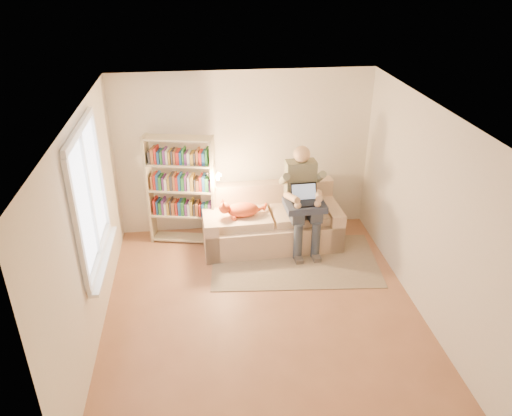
{
  "coord_description": "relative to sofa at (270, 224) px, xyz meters",
  "views": [
    {
      "loc": [
        -0.7,
        -5.08,
        4.12
      ],
      "look_at": [
        0.04,
        1.0,
        0.97
      ],
      "focal_mm": 35.0,
      "sensor_mm": 36.0,
      "label": 1
    }
  ],
  "objects": [
    {
      "name": "wall_back",
      "position": [
        -0.35,
        0.57,
        0.97
      ],
      "size": [
        4.0,
        0.02,
        2.6
      ],
      "primitive_type": "cube",
      "color": "silver",
      "rests_on": "floor"
    },
    {
      "name": "laptop",
      "position": [
        0.52,
        -0.3,
        0.57
      ],
      "size": [
        0.4,
        0.35,
        0.33
      ],
      "rotation": [
        0.0,
        0.0,
        0.04
      ],
      "color": "black",
      "rests_on": "blanket"
    },
    {
      "name": "rug",
      "position": [
        0.28,
        -0.61,
        -0.32
      ],
      "size": [
        2.56,
        1.65,
        0.01
      ],
      "primitive_type": "cube",
      "rotation": [
        0.0,
        0.0,
        -0.09
      ],
      "color": "gray",
      "rests_on": "floor"
    },
    {
      "name": "ceiling",
      "position": [
        -0.35,
        -1.68,
        2.27
      ],
      "size": [
        4.0,
        4.5,
        0.02
      ],
      "primitive_type": "cube",
      "color": "white",
      "rests_on": "wall_back"
    },
    {
      "name": "wall_left",
      "position": [
        -2.35,
        -1.68,
        0.97
      ],
      "size": [
        0.02,
        4.5,
        2.6
      ],
      "primitive_type": "cube",
      "color": "silver",
      "rests_on": "floor"
    },
    {
      "name": "window",
      "position": [
        -2.3,
        -1.48,
        1.05
      ],
      "size": [
        0.12,
        1.52,
        1.69
      ],
      "color": "white",
      "rests_on": "wall_left"
    },
    {
      "name": "wall_front",
      "position": [
        -0.35,
        -3.93,
        0.97
      ],
      "size": [
        4.0,
        0.02,
        2.6
      ],
      "primitive_type": "cube",
      "color": "silver",
      "rests_on": "floor"
    },
    {
      "name": "wall_right",
      "position": [
        1.65,
        -1.68,
        0.97
      ],
      "size": [
        0.02,
        4.5,
        2.6
      ],
      "primitive_type": "cube",
      "color": "silver",
      "rests_on": "floor"
    },
    {
      "name": "blanket",
      "position": [
        0.52,
        -0.31,
        0.46
      ],
      "size": [
        0.61,
        0.5,
        0.1
      ],
      "primitive_type": "cube",
      "rotation": [
        0.0,
        0.0,
        0.04
      ],
      "color": "#2A3249",
      "rests_on": "person"
    },
    {
      "name": "cat",
      "position": [
        -0.51,
        -0.15,
        0.36
      ],
      "size": [
        0.73,
        0.27,
        0.27
      ],
      "rotation": [
        0.0,
        0.0,
        0.04
      ],
      "color": "#FB6431",
      "rests_on": "sofa"
    },
    {
      "name": "person",
      "position": [
        0.46,
        -0.14,
        0.56
      ],
      "size": [
        0.48,
        0.75,
        1.6
      ],
      "rotation": [
        0.0,
        0.0,
        0.04
      ],
      "color": "gray",
      "rests_on": "sofa"
    },
    {
      "name": "sofa",
      "position": [
        0.0,
        0.0,
        0.0
      ],
      "size": [
        2.14,
        1.02,
        0.89
      ],
      "rotation": [
        0.0,
        0.0,
        0.04
      ],
      "color": "#C9AC8E",
      "rests_on": "floor"
    },
    {
      "name": "floor",
      "position": [
        -0.35,
        -1.68,
        -0.33
      ],
      "size": [
        4.5,
        4.5,
        0.0
      ],
      "primitive_type": "plane",
      "color": "#905D41",
      "rests_on": "ground"
    },
    {
      "name": "bookshelf",
      "position": [
        -1.35,
        0.22,
        0.64
      ],
      "size": [
        1.14,
        0.55,
        1.74
      ],
      "rotation": [
        0.0,
        0.0,
        -0.21
      ],
      "color": "#BFB490",
      "rests_on": "floor"
    }
  ]
}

